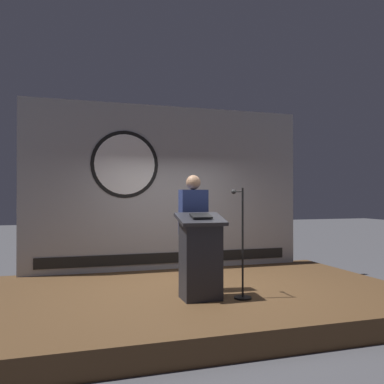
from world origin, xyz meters
name	(u,v)px	position (x,y,z in m)	size (l,w,h in m)	color
ground_plane	(198,309)	(0.00, 0.00, 0.00)	(40.00, 40.00, 0.00)	#4C4C51
stage_platform	(198,299)	(0.00, 0.00, 0.15)	(6.40, 4.00, 0.30)	brown
banner_display	(167,188)	(-0.02, 1.85, 1.88)	(5.48, 0.12, 3.17)	#9E9EA3
podium	(201,257)	(-0.13, -0.54, 0.88)	(0.64, 0.50, 1.19)	#26262B
speaker_person	(193,232)	(-0.09, -0.06, 1.19)	(0.40, 0.26, 1.73)	black
microphone_stand	(241,259)	(0.43, -0.65, 0.83)	(0.24, 0.47, 1.53)	black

